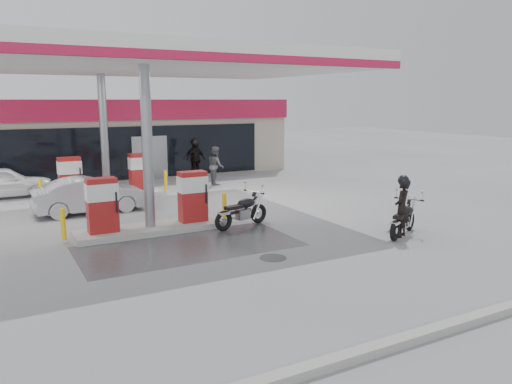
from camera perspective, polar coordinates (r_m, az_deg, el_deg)
ground at (r=13.84m, az=-9.53°, el=-6.41°), size 90.00×90.00×0.00m
wet_patch at (r=14.00m, az=-7.59°, el=-6.15°), size 6.00×3.00×0.00m
drain_cover at (r=12.89m, az=1.95°, el=-7.52°), size 0.70×0.70×0.01m
kerb at (r=8.01m, az=8.12°, el=-18.90°), size 28.00×0.25×0.15m
store_building at (r=28.87m, az=-20.16°, el=5.93°), size 22.00×8.22×4.00m
canopy at (r=18.10m, az=-15.43°, el=14.19°), size 16.00×10.02×5.51m
pump_island_near at (r=15.51m, az=-12.04°, el=-1.95°), size 5.14×1.30×1.78m
pump_island_far at (r=21.24m, az=-16.71°, el=1.17°), size 5.14×1.30×1.78m
main_motorcycle at (r=15.49m, az=16.47°, el=-3.11°), size 1.86×1.13×1.04m
biker_main at (r=15.22m, az=16.34°, el=-1.77°), size 0.76×0.68×1.74m
parked_motorcycle at (r=15.84m, az=-1.57°, el=-2.29°), size 2.10×0.87×1.09m
sedan_white at (r=23.00m, az=-26.96°, el=1.01°), size 3.83×1.58×1.30m
attendant at (r=23.78m, az=-4.61°, el=3.03°), size 0.84×1.00×1.82m
hatchback_silver at (r=18.73m, az=-18.42°, el=-0.35°), size 3.91×1.44×1.28m
parked_car_right at (r=27.39m, az=-9.76°, el=3.28°), size 4.65×2.61×1.23m
biker_walking at (r=26.38m, az=-6.89°, el=3.77°), size 1.16×0.65×1.86m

